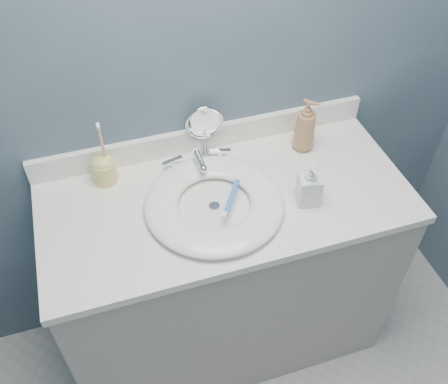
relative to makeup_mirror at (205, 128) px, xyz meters
name	(u,v)px	position (x,y,z in m)	size (l,w,h in m)	color
back_wall	(200,69)	(0.00, 0.04, 0.21)	(2.20, 0.02, 2.40)	#455567
vanity_cabinet	(226,277)	(0.00, -0.24, -0.56)	(1.20, 0.55, 0.85)	#A8A299
countertop	(226,200)	(0.00, -0.24, -0.12)	(1.22, 0.57, 0.03)	white
backsplash	(204,138)	(0.00, 0.02, -0.06)	(1.22, 0.02, 0.09)	white
basin	(214,203)	(-0.05, -0.27, -0.09)	(0.45, 0.45, 0.04)	white
drain	(214,206)	(-0.05, -0.27, -0.10)	(0.04, 0.04, 0.01)	silver
faucet	(198,162)	(-0.05, -0.07, -0.08)	(0.25, 0.13, 0.07)	silver
makeup_mirror	(205,128)	(0.00, 0.00, 0.00)	(0.13, 0.08, 0.20)	silver
soap_bottle_amber	(305,125)	(0.34, -0.08, -0.01)	(0.08, 0.08, 0.20)	#A4734A
soap_bottle_clear	(310,184)	(0.25, -0.33, -0.03)	(0.07, 0.07, 0.16)	silver
toothbrush_holder	(104,168)	(-0.36, -0.04, -0.05)	(0.08, 0.08, 0.24)	#DCCE6E
toothbrush_lying	(231,199)	(0.00, -0.29, -0.06)	(0.11, 0.15, 0.02)	#3576BE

